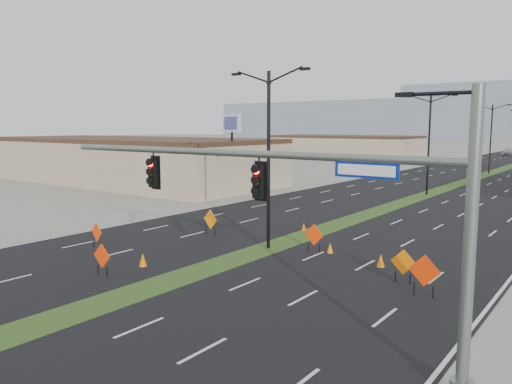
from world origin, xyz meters
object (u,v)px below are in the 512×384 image
Objects in this scene: car_far at (509,152)px; construction_sign_5 at (424,272)px; construction_sign_1 at (102,257)px; signal_mast at (308,200)px; construction_sign_2 at (210,220)px; streetlight_2 at (491,137)px; construction_sign_0 at (97,233)px; cone_0 at (143,260)px; pole_sign_west at (232,130)px; construction_sign_4 at (403,263)px; streetlight_1 at (429,142)px; construction_sign_3 at (314,236)px; car_left at (475,162)px; cone_2 at (381,261)px; streetlight_0 at (269,154)px; cone_1 at (330,248)px; cone_3 at (304,227)px.

construction_sign_5 reaches higher than car_far.
car_far is at bearing 90.52° from construction_sign_1.
construction_sign_2 is (-13.45, 10.51, -3.79)m from signal_mast.
streetlight_2 reaches higher than car_far.
signal_mast reaches higher than construction_sign_0.
cone_0 is (3.69, -115.35, -0.46)m from car_far.
pole_sign_west is at bearing 145.04° from construction_sign_5.
construction_sign_4 is 29.51m from pole_sign_west.
construction_sign_1 is at bearing -47.73° from pole_sign_west.
streetlight_1 is 6.53× the size of construction_sign_0.
signal_mast is 12.88m from construction_sign_3.
cone_2 is at bearing -79.12° from car_left.
construction_sign_1 is at bearing -23.66° from construction_sign_0.
cone_0 is at bearing -0.63° from construction_sign_0.
cone_2 is (9.60, 7.02, -0.00)m from cone_0.
construction_sign_4 is at bearing -81.60° from streetlight_2.
construction_sign_3 is at bearing 16.06° from streetlight_0.
streetlight_1 is at bearing 103.59° from cone_2.
construction_sign_4 is at bearing -28.06° from cone_1.
construction_sign_1 is 2.30× the size of cone_2.
streetlight_0 is 9.76m from construction_sign_4.
cone_0 reaches higher than cone_1.
car_left is 69.57m from cone_2.
pole_sign_west is at bearing 133.29° from signal_mast.
pole_sign_west is (-7.25, 21.04, 5.67)m from construction_sign_0.
streetlight_1 is at bearing 105.27° from construction_sign_4.
construction_sign_5 reaches higher than construction_sign_3.
cone_2 is (6.72, -55.78, -5.08)m from streetlight_2.
construction_sign_5 is at bearing -37.27° from cone_3.
car_left is (-4.94, 40.81, -4.70)m from streetlight_1.
streetlight_0 is 6.25m from cone_1.
construction_sign_0 is 15.83m from cone_2.
signal_mast is 9.60× the size of construction_sign_2.
car_far is 0.68× the size of pole_sign_west.
construction_sign_0 is at bearing -91.02° from car_left.
streetlight_1 is 35.09m from construction_sign_0.
signal_mast is 10.48× the size of construction_sign_1.
streetlight_2 reaches higher than pole_sign_west.
pole_sign_west is at bearing 145.66° from cone_2.
construction_sign_0 is 16.94m from construction_sign_4.
cone_2 is at bearing 100.20° from signal_mast.
construction_sign_3 is 9.33m from cone_0.
construction_sign_4 is (-0.05, 8.42, -3.89)m from signal_mast.
pole_sign_west is at bearing -139.66° from streetlight_1.
car_far is at bearing 91.83° from cone_0.
construction_sign_0 is at bearing -157.28° from cone_2.
streetlight_2 is 63.07m from cone_0.
streetlight_2 reaches higher than construction_sign_3.
pole_sign_west reaches higher than car_far.
pole_sign_west is at bearing 119.17° from cone_0.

